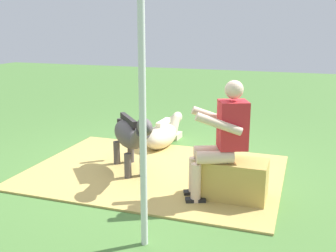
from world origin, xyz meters
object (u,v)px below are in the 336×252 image
(hay_bale, at_px, (235,180))
(pony_lying, at_px, (164,134))
(pony_standing, at_px, (131,135))
(tent_pole_left, at_px, (142,103))
(person_seated, at_px, (222,136))

(hay_bale, height_order, pony_lying, hay_bale)
(pony_standing, height_order, tent_pole_left, tent_pole_left)
(pony_standing, bearing_deg, hay_bale, 165.35)
(person_seated, distance_m, pony_standing, 1.35)
(person_seated, height_order, tent_pole_left, tent_pole_left)
(hay_bale, bearing_deg, person_seated, 15.54)
(pony_standing, distance_m, tent_pole_left, 1.94)
(pony_lying, xyz_separation_m, tent_pole_left, (-0.84, 2.89, 1.09))
(pony_lying, relative_size, tent_pole_left, 0.52)
(hay_bale, relative_size, person_seated, 0.52)
(hay_bale, height_order, person_seated, person_seated)
(pony_lying, bearing_deg, hay_bale, 130.44)
(hay_bale, bearing_deg, tent_pole_left, 63.79)
(pony_lying, height_order, tent_pole_left, tent_pole_left)
(person_seated, relative_size, pony_standing, 1.19)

